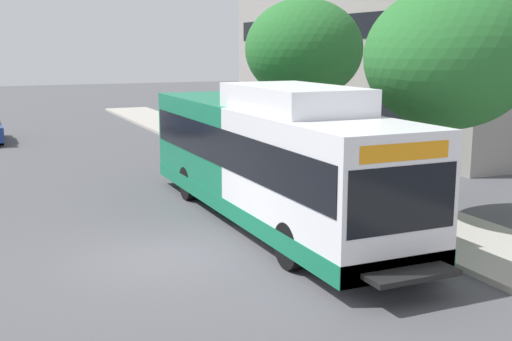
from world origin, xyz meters
TOP-DOWN VIEW (x-y plane):
  - ground_plane at (0.00, 8.00)m, footprint 120.00×120.00m
  - sidewalk_curb at (7.00, 6.00)m, footprint 3.00×56.00m
  - transit_bus at (3.53, 1.79)m, footprint 2.58×12.25m
  - street_tree_near_stop at (7.60, -0.13)m, footprint 4.24×4.24m
  - street_tree_mid_block at (7.66, 7.68)m, footprint 4.23×4.23m

SIDE VIEW (x-z plane):
  - ground_plane at x=0.00m, z-range 0.00..0.00m
  - sidewalk_curb at x=7.00m, z-range 0.00..0.14m
  - transit_bus at x=3.53m, z-range -0.12..3.53m
  - street_tree_near_stop at x=7.60m, z-range 1.30..7.24m
  - street_tree_mid_block at x=7.66m, z-range 1.39..7.51m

